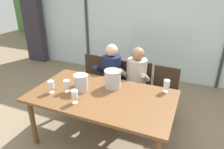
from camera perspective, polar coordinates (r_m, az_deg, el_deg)
ground at (r=3.97m, az=3.72°, el=-8.51°), size 14.00×14.00×0.00m
window_glass_panel at (r=4.86m, az=10.32°, el=13.93°), size 7.12×0.03×2.60m
window_mullion_left at (r=5.42m, az=-7.01°, el=15.21°), size 0.06×0.06×2.60m
hillside_vineyard at (r=8.34m, az=16.18°, el=16.10°), size 13.12×2.40×2.14m
curtain_heavy_drape at (r=6.25m, az=-21.17°, el=15.05°), size 0.56×0.20×2.60m
dining_table at (r=2.82m, az=-2.81°, el=-6.93°), size 1.92×1.07×0.77m
chair_near_curtain at (r=3.95m, az=-5.48°, el=-0.22°), size 0.48×0.48×0.88m
chair_left_of_center at (r=3.74m, az=0.26°, el=-1.56°), size 0.50×0.50×0.88m
chair_center at (r=3.64m, az=7.16°, el=-2.59°), size 0.48×0.48×0.88m
chair_right_of_center at (r=3.52m, az=14.07°, el=-4.14°), size 0.47×0.47×0.88m
person_navy_polo at (r=3.56m, az=-0.57°, el=0.07°), size 0.47×0.62×1.20m
person_beige_jumper at (r=3.42m, az=6.38°, el=-1.16°), size 0.48×0.62×1.20m
ice_bucket_primary at (r=2.86m, az=-8.57°, el=-2.19°), size 0.20×0.20×0.24m
ice_bucket_secondary at (r=2.91m, az=0.18°, el=-1.15°), size 0.24×0.24×0.26m
wine_glass_by_left_taster at (r=2.89m, az=-16.48°, el=-2.75°), size 0.08×0.08×0.17m
wine_glass_near_bucket at (r=2.86m, az=-12.39°, el=-2.60°), size 0.08×0.08×0.17m
wine_glass_center_pour at (r=2.59m, az=-10.30°, el=-5.45°), size 0.08×0.08×0.17m
wine_glass_by_right_taster at (r=3.04m, az=-8.71°, el=-0.56°), size 0.08×0.08×0.17m
wine_glass_spare_empty at (r=2.89m, az=14.86°, el=-2.54°), size 0.08×0.08×0.17m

